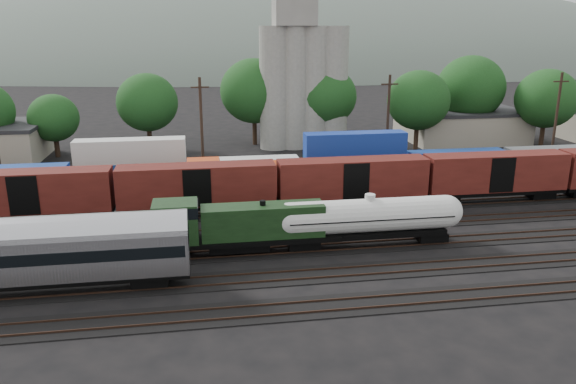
{
  "coord_description": "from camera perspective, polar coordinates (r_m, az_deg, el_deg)",
  "views": [
    {
      "loc": [
        -12.27,
        -47.63,
        17.79
      ],
      "look_at": [
        -4.35,
        2.0,
        3.0
      ],
      "focal_mm": 35.0,
      "sensor_mm": 36.0,
      "label": 1
    }
  ],
  "objects": [
    {
      "name": "ground",
      "position": [
        52.3,
        5.07,
        -3.55
      ],
      "size": [
        600.0,
        600.0,
        0.0
      ],
      "primitive_type": "plane",
      "color": "black"
    },
    {
      "name": "tracks",
      "position": [
        52.29,
        5.07,
        -3.51
      ],
      "size": [
        180.0,
        33.2,
        0.2
      ],
      "color": "black",
      "rests_on": "ground"
    },
    {
      "name": "green_locomotive",
      "position": [
        45.33,
        -6.19,
        -3.42
      ],
      "size": [
        16.48,
        2.91,
        4.36
      ],
      "color": "black",
      "rests_on": "ground"
    },
    {
      "name": "tank_car_a",
      "position": [
        47.29,
        8.24,
        -2.58
      ],
      "size": [
        16.33,
        2.92,
        4.28
      ],
      "color": "silver",
      "rests_on": "ground"
    },
    {
      "name": "passenger_coach",
      "position": [
        42.34,
        -26.27,
        -5.43
      ],
      "size": [
        23.57,
        2.91,
        5.35
      ],
      "color": "silver",
      "rests_on": "ground"
    },
    {
      "name": "orange_locomotive",
      "position": [
        59.81,
        -4.48,
        1.46
      ],
      "size": [
        16.92,
        2.82,
        4.23
      ],
      "color": "black",
      "rests_on": "ground"
    },
    {
      "name": "boxcar_string",
      "position": [
        54.64,
        -9.21,
        0.61
      ],
      "size": [
        138.2,
        2.9,
        4.2
      ],
      "color": "black",
      "rests_on": "ground"
    },
    {
      "name": "container_wall",
      "position": [
        65.95,
        3.34,
        2.95
      ],
      "size": [
        160.0,
        2.6,
        5.8
      ],
      "color": "black",
      "rests_on": "ground"
    },
    {
      "name": "grain_silo",
      "position": [
        85.31,
        1.5,
        12.0
      ],
      "size": [
        13.4,
        5.0,
        29.0
      ],
      "color": "gray",
      "rests_on": "ground"
    },
    {
      "name": "industrial_sheds",
      "position": [
        86.36,
        3.74,
        6.21
      ],
      "size": [
        119.38,
        17.26,
        5.1
      ],
      "color": "#9E937F",
      "rests_on": "ground"
    },
    {
      "name": "tree_band",
      "position": [
        85.24,
        -1.16,
        9.52
      ],
      "size": [
        166.58,
        20.86,
        14.35
      ],
      "color": "black",
      "rests_on": "ground"
    },
    {
      "name": "utility_poles",
      "position": [
        71.64,
        0.93,
        7.1
      ],
      "size": [
        122.2,
        0.36,
        12.0
      ],
      "color": "black",
      "rests_on": "ground"
    },
    {
      "name": "distant_hills",
      "position": [
        312.11,
        -2.37,
        9.33
      ],
      "size": [
        860.0,
        286.0,
        130.0
      ],
      "color": "#59665B",
      "rests_on": "ground"
    }
  ]
}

